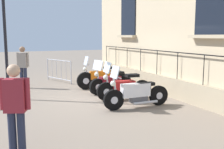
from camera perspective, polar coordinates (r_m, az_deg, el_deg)
The scene contains 9 objects.
ground_plane at distance 9.29m, azimuth -1.64°, elevation -5.00°, with size 60.00×60.00×0.00m, color gray.
building_facade at distance 10.34m, azimuth 11.89°, elevation 13.12°, with size 0.82×11.60×6.27m.
motorcycle_orange at distance 10.84m, azimuth -2.21°, elevation -0.67°, with size 2.13×0.56×1.34m.
motorcycle_maroon at distance 9.94m, azimuth -0.25°, elevation -1.69°, with size 1.86×0.70×1.27m.
motorcycle_red at distance 8.92m, azimuth 2.61°, elevation -2.78°, with size 1.96×0.67×1.30m.
motorcycle_white at distance 7.92m, azimuth 5.23°, elevation -4.08°, with size 2.14×0.57×1.30m.
crowd_barrier at distance 12.56m, azimuth -11.45°, elevation 0.96°, with size 0.75×1.78×1.05m.
pedestrian_standing at distance 4.93m, azimuth -20.21°, elevation -6.31°, with size 0.50×0.34×1.67m.
pedestrian_walking at distance 11.39m, azimuth -18.74°, elevation 2.04°, with size 0.47×0.37×1.72m.
Camera 1 is at (3.49, 8.34, 2.15)m, focal length 42.18 mm.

